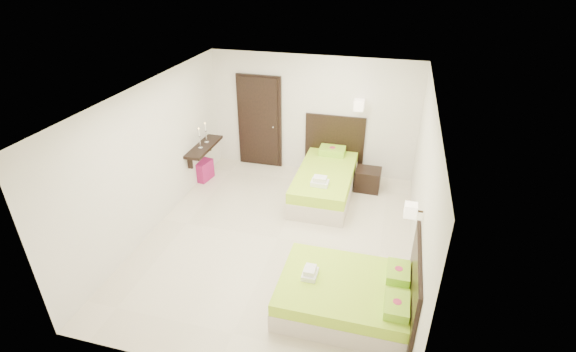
% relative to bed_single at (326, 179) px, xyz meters
% --- Properties ---
extents(floor, '(5.50, 5.50, 0.00)m').
position_rel_bed_single_xyz_m(floor, '(-0.52, -1.75, -0.32)').
color(floor, beige).
rests_on(floor, ground).
extents(bed_single, '(1.30, 2.17, 1.79)m').
position_rel_bed_single_xyz_m(bed_single, '(0.00, 0.00, 0.00)').
color(bed_single, beige).
rests_on(bed_single, ground).
extents(bed_double, '(1.81, 1.54, 1.50)m').
position_rel_bed_single_xyz_m(bed_double, '(0.90, -3.07, -0.05)').
color(bed_double, beige).
rests_on(bed_double, ground).
extents(nightstand, '(0.52, 0.47, 0.46)m').
position_rel_bed_single_xyz_m(nightstand, '(0.82, 0.39, -0.09)').
color(nightstand, black).
rests_on(nightstand, ground).
extents(ottoman, '(0.49, 0.49, 0.43)m').
position_rel_bed_single_xyz_m(ottoman, '(-2.78, -0.07, -0.11)').
color(ottoman, '#8D124F').
rests_on(ottoman, ground).
extents(door, '(1.02, 0.15, 2.14)m').
position_rel_bed_single_xyz_m(door, '(-1.72, 0.95, 0.73)').
color(door, black).
rests_on(door, ground).
extents(console_shelf, '(0.35, 1.20, 0.78)m').
position_rel_bed_single_xyz_m(console_shelf, '(-2.60, -0.15, 0.49)').
color(console_shelf, black).
rests_on(console_shelf, ground).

